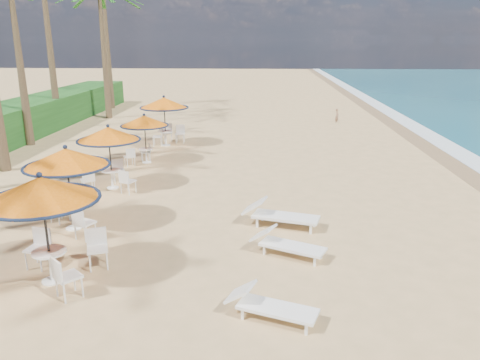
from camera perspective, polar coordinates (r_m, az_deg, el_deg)
The scene contains 11 objects.
ground at distance 10.14m, azimuth 2.09°, elevation -13.73°, with size 160.00×160.00×0.00m, color tan.
wetsand_band at distance 21.12m, azimuth 26.08°, elevation 0.91°, with size 1.40×140.00×0.02m, color olive.
station_0 at distance 10.70m, azimuth -22.60°, elevation -2.53°, with size 2.42×2.42×2.52m.
station_1 at distance 13.57m, azimuth -20.35°, elevation 1.66°, with size 2.33×2.33×2.43m.
station_2 at distance 17.07m, azimuth -15.68°, elevation 4.48°, with size 2.23×2.23×2.33m.
station_3 at distance 20.46m, azimuth -11.67°, elevation 6.54°, with size 2.06×2.06×2.15m.
station_4 at distance 23.83m, azimuth -9.15°, elevation 8.57°, with size 2.42×2.48×2.52m.
lounger_near at distance 9.23m, azimuth 3.46°, elevation -14.93°, with size 1.86×1.12×0.64m.
lounger_mid at distance 11.71m, azimuth 5.53°, elevation -7.68°, with size 1.94×1.33×0.67m.
lounger_far at distance 13.42m, azimuth 4.66°, elevation -4.16°, with size 2.28×1.24×0.78m.
person at distance 31.02m, azimuth 11.74°, elevation 7.73°, with size 0.35×0.23×0.96m, color #93674A.
Camera 1 is at (0.11, -8.74, 5.13)m, focal length 35.00 mm.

